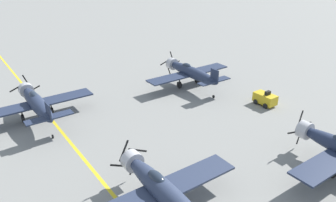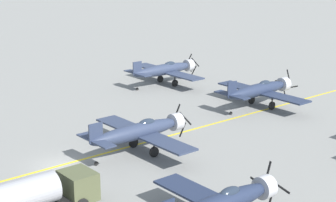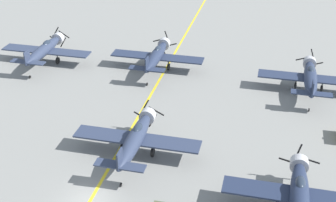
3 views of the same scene
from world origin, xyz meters
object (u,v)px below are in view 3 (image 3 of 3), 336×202
at_px(airplane_mid_center, 136,138).
at_px(airplane_mid_right, 299,195).
at_px(airplane_far_left, 45,50).
at_px(airplane_far_right, 310,77).
at_px(airplane_far_center, 156,56).

bearing_deg(airplane_mid_center, airplane_mid_right, -23.16).
distance_m(airplane_mid_right, airplane_mid_center, 15.39).
distance_m(airplane_far_left, airplane_far_right, 33.86).
height_order(airplane_far_center, airplane_mid_center, airplane_far_center).
bearing_deg(airplane_mid_right, airplane_far_right, 90.72).
xyz_separation_m(airplane_far_left, airplane_mid_center, (17.81, -17.41, 0.00)).
relative_size(airplane_far_right, airplane_mid_center, 1.00).
distance_m(airplane_mid_right, airplane_far_right, 21.74).
bearing_deg(airplane_far_right, airplane_mid_center, -141.44).
relative_size(airplane_far_center, airplane_far_left, 1.00).
bearing_deg(airplane_far_right, airplane_far_left, 171.20).
xyz_separation_m(airplane_far_center, airplane_mid_center, (2.97, -18.90, -0.00)).
xyz_separation_m(airplane_far_center, airplane_mid_right, (17.63, -23.57, -0.00)).
bearing_deg(airplane_far_right, airplane_mid_right, -101.78).
xyz_separation_m(airplane_far_left, airplane_far_right, (33.85, -0.38, 0.00)).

